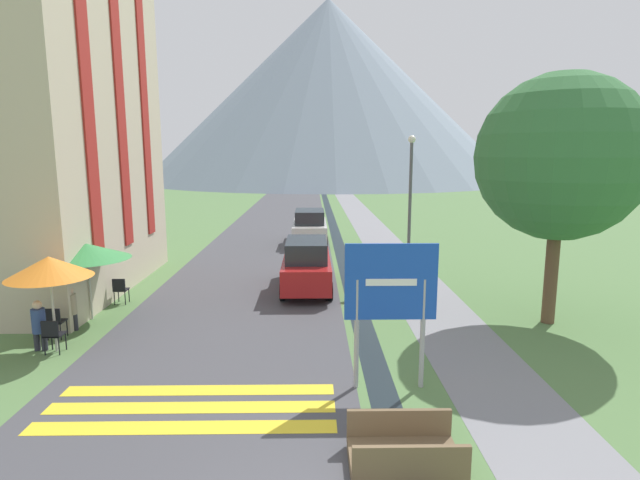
{
  "coord_description": "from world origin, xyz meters",
  "views": [
    {
      "loc": [
        -0.21,
        -5.34,
        4.73
      ],
      "look_at": [
        0.04,
        10.0,
        2.08
      ],
      "focal_mm": 28.0,
      "sensor_mm": 36.0,
      "label": 1
    }
  ],
  "objects_px": {
    "parked_car_near": "(307,265)",
    "cafe_chair_near_right": "(55,320)",
    "tree_by_path": "(561,158)",
    "cafe_chair_nearest": "(53,333)",
    "person_seated_near": "(39,323)",
    "footbridge": "(404,452)",
    "streetlamp": "(410,196)",
    "cafe_umbrella_middle_green": "(87,251)",
    "road_sign": "(391,295)",
    "cafe_chair_far_right": "(120,288)",
    "cafe_umbrella_front_orange": "(49,267)",
    "parked_car_far": "(310,227)",
    "hotel_building": "(36,88)",
    "person_seated_far": "(71,306)"
  },
  "relations": [
    {
      "from": "footbridge",
      "to": "cafe_umbrella_middle_green",
      "type": "distance_m",
      "value": 10.68
    },
    {
      "from": "cafe_chair_nearest",
      "to": "person_seated_far",
      "type": "distance_m",
      "value": 1.66
    },
    {
      "from": "road_sign",
      "to": "tree_by_path",
      "type": "bearing_deg",
      "value": 37.41
    },
    {
      "from": "streetlamp",
      "to": "cafe_umbrella_front_orange",
      "type": "bearing_deg",
      "value": -144.58
    },
    {
      "from": "hotel_building",
      "to": "cafe_umbrella_front_orange",
      "type": "xyz_separation_m",
      "value": [
        2.96,
        -5.73,
        -4.8
      ]
    },
    {
      "from": "road_sign",
      "to": "cafe_umbrella_front_orange",
      "type": "height_order",
      "value": "road_sign"
    },
    {
      "from": "footbridge",
      "to": "cafe_umbrella_middle_green",
      "type": "relative_size",
      "value": 0.71
    },
    {
      "from": "cafe_umbrella_front_orange",
      "to": "person_seated_near",
      "type": "height_order",
      "value": "cafe_umbrella_front_orange"
    },
    {
      "from": "cafe_chair_near_right",
      "to": "streetlamp",
      "type": "relative_size",
      "value": 0.16
    },
    {
      "from": "road_sign",
      "to": "cafe_chair_near_right",
      "type": "xyz_separation_m",
      "value": [
        -8.2,
        2.83,
        -1.46
      ]
    },
    {
      "from": "parked_car_far",
      "to": "cafe_chair_far_right",
      "type": "relative_size",
      "value": 5.23
    },
    {
      "from": "person_seated_near",
      "to": "footbridge",
      "type": "bearing_deg",
      "value": -30.35
    },
    {
      "from": "cafe_chair_near_right",
      "to": "streetlamp",
      "type": "bearing_deg",
      "value": 55.27
    },
    {
      "from": "road_sign",
      "to": "cafe_chair_far_right",
      "type": "bearing_deg",
      "value": 142.49
    },
    {
      "from": "footbridge",
      "to": "cafe_chair_nearest",
      "type": "distance_m",
      "value": 8.84
    },
    {
      "from": "parked_car_near",
      "to": "person_seated_near",
      "type": "relative_size",
      "value": 3.42
    },
    {
      "from": "cafe_umbrella_middle_green",
      "to": "person_seated_near",
      "type": "bearing_deg",
      "value": -95.28
    },
    {
      "from": "parked_car_near",
      "to": "cafe_chair_near_right",
      "type": "relative_size",
      "value": 5.08
    },
    {
      "from": "parked_car_far",
      "to": "hotel_building",
      "type": "bearing_deg",
      "value": -135.3
    },
    {
      "from": "cafe_chair_near_right",
      "to": "cafe_umbrella_middle_green",
      "type": "distance_m",
      "value": 2.21
    },
    {
      "from": "parked_car_far",
      "to": "cafe_umbrella_front_orange",
      "type": "distance_m",
      "value": 15.96
    },
    {
      "from": "cafe_chair_far_right",
      "to": "road_sign",
      "type": "bearing_deg",
      "value": -31.66
    },
    {
      "from": "parked_car_far",
      "to": "footbridge",
      "type": "bearing_deg",
      "value": -85.47
    },
    {
      "from": "cafe_chair_nearest",
      "to": "footbridge",
      "type": "bearing_deg",
      "value": -14.58
    },
    {
      "from": "cafe_chair_far_right",
      "to": "tree_by_path",
      "type": "bearing_deg",
      "value": -2.83
    },
    {
      "from": "cafe_umbrella_front_orange",
      "to": "parked_car_far",
      "type": "bearing_deg",
      "value": 67.47
    },
    {
      "from": "parked_car_near",
      "to": "parked_car_far",
      "type": "bearing_deg",
      "value": 89.59
    },
    {
      "from": "parked_car_far",
      "to": "cafe_umbrella_middle_green",
      "type": "height_order",
      "value": "cafe_umbrella_middle_green"
    },
    {
      "from": "cafe_chair_near_right",
      "to": "person_seated_near",
      "type": "bearing_deg",
      "value": -65.06
    },
    {
      "from": "footbridge",
      "to": "parked_car_far",
      "type": "distance_m",
      "value": 19.43
    },
    {
      "from": "tree_by_path",
      "to": "cafe_chair_nearest",
      "type": "bearing_deg",
      "value": -170.91
    },
    {
      "from": "hotel_building",
      "to": "cafe_chair_far_right",
      "type": "xyz_separation_m",
      "value": [
        3.07,
        -1.88,
        -6.38
      ]
    },
    {
      "from": "cafe_umbrella_middle_green",
      "to": "road_sign",
      "type": "bearing_deg",
      "value": -29.14
    },
    {
      "from": "cafe_umbrella_front_orange",
      "to": "person_seated_far",
      "type": "bearing_deg",
      "value": 101.94
    },
    {
      "from": "footbridge",
      "to": "cafe_umbrella_front_orange",
      "type": "xyz_separation_m",
      "value": [
        -7.63,
        4.66,
        1.87
      ]
    },
    {
      "from": "cafe_chair_nearest",
      "to": "cafe_umbrella_front_orange",
      "type": "xyz_separation_m",
      "value": [
        -0.02,
        0.17,
        1.58
      ]
    },
    {
      "from": "road_sign",
      "to": "parked_car_far",
      "type": "relative_size",
      "value": 0.68
    },
    {
      "from": "cafe_chair_near_right",
      "to": "cafe_chair_far_right",
      "type": "height_order",
      "value": "same"
    },
    {
      "from": "footbridge",
      "to": "cafe_umbrella_middle_green",
      "type": "xyz_separation_m",
      "value": [
        -7.81,
        7.06,
        1.78
      ]
    },
    {
      "from": "parked_car_far",
      "to": "cafe_umbrella_front_orange",
      "type": "relative_size",
      "value": 1.89
    },
    {
      "from": "parked_car_far",
      "to": "cafe_chair_far_right",
      "type": "height_order",
      "value": "parked_car_far"
    },
    {
      "from": "parked_car_far",
      "to": "cafe_chair_nearest",
      "type": "bearing_deg",
      "value": -112.23
    },
    {
      "from": "road_sign",
      "to": "cafe_umbrella_middle_green",
      "type": "relative_size",
      "value": 1.26
    },
    {
      "from": "streetlamp",
      "to": "hotel_building",
      "type": "bearing_deg",
      "value": -174.17
    },
    {
      "from": "cafe_chair_far_right",
      "to": "tree_by_path",
      "type": "relative_size",
      "value": 0.12
    },
    {
      "from": "parked_car_near",
      "to": "person_seated_near",
      "type": "distance_m",
      "value": 8.41
    },
    {
      "from": "parked_car_near",
      "to": "parked_car_far",
      "type": "xyz_separation_m",
      "value": [
        0.07,
        9.24,
        0.0
      ]
    },
    {
      "from": "parked_car_near",
      "to": "person_seated_far",
      "type": "xyz_separation_m",
      "value": [
        -6.34,
        -4.01,
        -0.23
      ]
    },
    {
      "from": "cafe_umbrella_front_orange",
      "to": "tree_by_path",
      "type": "bearing_deg",
      "value": 8.34
    },
    {
      "from": "cafe_chair_nearest",
      "to": "tree_by_path",
      "type": "relative_size",
      "value": 0.12
    }
  ]
}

